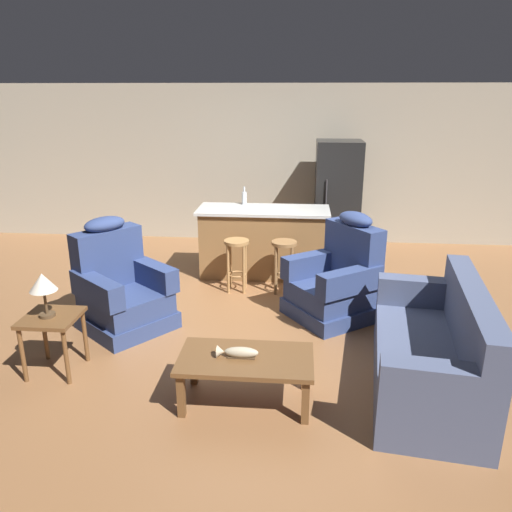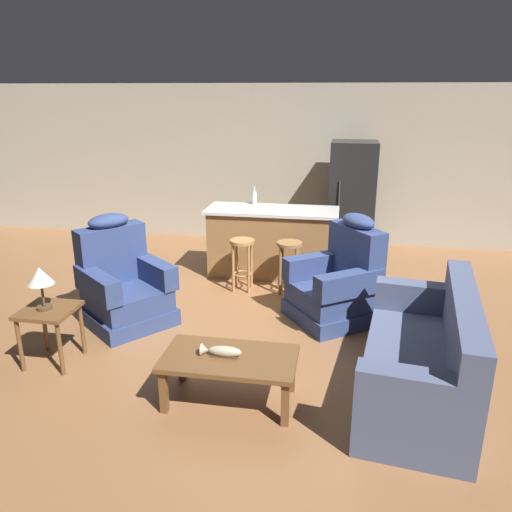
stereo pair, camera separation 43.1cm
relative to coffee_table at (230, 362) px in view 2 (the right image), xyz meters
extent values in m
plane|color=brown|center=(-0.09, 1.72, -0.36)|extent=(12.00, 12.00, 0.00)
cube|color=#A89E89|center=(-0.09, 4.85, 0.94)|extent=(12.00, 0.05, 2.60)
cube|color=brown|center=(0.00, 0.00, 0.04)|extent=(1.10, 0.60, 0.04)
cube|color=brown|center=(-0.49, -0.24, -0.17)|extent=(0.06, 0.06, 0.38)
cube|color=brown|center=(0.49, -0.24, -0.17)|extent=(0.06, 0.06, 0.38)
cube|color=brown|center=(-0.49, 0.24, -0.17)|extent=(0.06, 0.06, 0.38)
cube|color=brown|center=(0.49, 0.24, -0.17)|extent=(0.06, 0.06, 0.38)
cube|color=#4C3823|center=(-0.04, -0.01, 0.06)|extent=(0.22, 0.07, 0.01)
ellipsoid|color=tan|center=(-0.04, -0.01, 0.10)|extent=(0.28, 0.09, 0.09)
cone|color=tan|center=(-0.21, -0.01, 0.10)|extent=(0.06, 0.10, 0.10)
cube|color=#4C5675|center=(1.53, 0.36, -0.26)|extent=(1.09, 2.00, 0.20)
cube|color=#4C5675|center=(1.53, 0.36, -0.05)|extent=(1.09, 2.00, 0.22)
cube|color=#4C5675|center=(1.85, 0.32, 0.32)|extent=(0.45, 1.91, 0.52)
cube|color=#4C5675|center=(1.41, -0.48, 0.20)|extent=(0.86, 0.31, 0.28)
cube|color=#4C5675|center=(1.64, 1.20, 0.20)|extent=(0.86, 0.31, 0.28)
cube|color=navy|center=(-1.44, 1.26, -0.27)|extent=(1.18, 1.18, 0.18)
cube|color=navy|center=(-1.44, 1.26, -0.06)|extent=(1.10, 1.09, 0.24)
cube|color=navy|center=(-1.68, 1.45, 0.38)|extent=(0.67, 0.74, 0.64)
ellipsoid|color=navy|center=(-1.68, 1.45, 0.76)|extent=(0.50, 0.52, 0.16)
cube|color=navy|center=(-1.22, 1.50, 0.19)|extent=(0.73, 0.65, 0.26)
cube|color=navy|center=(-1.64, 0.99, 0.19)|extent=(0.73, 0.65, 0.26)
cube|color=navy|center=(0.79, 1.73, -0.27)|extent=(1.17, 1.17, 0.18)
cube|color=navy|center=(0.79, 1.73, -0.06)|extent=(1.09, 1.08, 0.24)
cube|color=navy|center=(1.03, 1.91, 0.38)|extent=(0.64, 0.75, 0.64)
ellipsoid|color=navy|center=(1.03, 1.91, 0.76)|extent=(0.49, 0.53, 0.16)
cube|color=navy|center=(0.96, 1.45, 0.19)|extent=(0.75, 0.61, 0.26)
cube|color=navy|center=(0.58, 1.99, 0.19)|extent=(0.75, 0.61, 0.26)
cube|color=brown|center=(-1.80, 0.33, 0.18)|extent=(0.48, 0.48, 0.04)
cylinder|color=brown|center=(-2.00, 0.13, -0.10)|extent=(0.04, 0.04, 0.52)
cylinder|color=brown|center=(-1.60, 0.13, -0.10)|extent=(0.04, 0.04, 0.52)
cylinder|color=brown|center=(-2.00, 0.53, -0.10)|extent=(0.04, 0.04, 0.52)
cylinder|color=brown|center=(-1.60, 0.53, -0.10)|extent=(0.04, 0.04, 0.52)
cylinder|color=#4C3823|center=(-1.82, 0.31, 0.21)|extent=(0.14, 0.14, 0.03)
cylinder|color=#4C3823|center=(-1.82, 0.31, 0.34)|extent=(0.02, 0.02, 0.22)
cone|color=beige|center=(-1.82, 0.31, 0.53)|extent=(0.24, 0.24, 0.16)
cube|color=olive|center=(-0.09, 3.07, 0.09)|extent=(1.71, 0.63, 0.91)
cube|color=silver|center=(-0.09, 3.07, 0.57)|extent=(1.80, 0.70, 0.04)
cylinder|color=#A87A47|center=(-0.38, 2.44, 0.30)|extent=(0.32, 0.32, 0.04)
torus|color=#A87A47|center=(-0.38, 2.44, -0.14)|extent=(0.23, 0.23, 0.02)
cylinder|color=#A87A47|center=(-0.48, 2.34, -0.04)|extent=(0.04, 0.04, 0.64)
cylinder|color=#A87A47|center=(-0.28, 2.34, -0.04)|extent=(0.04, 0.04, 0.64)
cylinder|color=#A87A47|center=(-0.48, 2.54, -0.04)|extent=(0.04, 0.04, 0.64)
cylinder|color=#A87A47|center=(-0.28, 2.54, -0.04)|extent=(0.04, 0.04, 0.64)
cylinder|color=olive|center=(0.22, 2.44, 0.30)|extent=(0.32, 0.32, 0.04)
torus|color=olive|center=(0.22, 2.44, -0.14)|extent=(0.23, 0.23, 0.02)
cylinder|color=olive|center=(0.12, 2.34, -0.04)|extent=(0.04, 0.04, 0.64)
cylinder|color=olive|center=(0.32, 2.34, -0.04)|extent=(0.04, 0.04, 0.64)
cylinder|color=olive|center=(0.12, 2.54, -0.04)|extent=(0.04, 0.04, 0.64)
cylinder|color=olive|center=(0.32, 2.54, -0.04)|extent=(0.04, 0.04, 0.64)
cube|color=black|center=(0.99, 4.27, 0.52)|extent=(0.70, 0.66, 1.76)
cylinder|color=#333338|center=(0.80, 3.92, 0.60)|extent=(0.02, 0.02, 0.50)
cylinder|color=silver|center=(-0.38, 3.32, 0.67)|extent=(0.07, 0.07, 0.18)
cylinder|color=silver|center=(-0.38, 3.32, 0.80)|extent=(0.03, 0.03, 0.08)
camera|label=1|loc=(0.40, -3.57, 2.12)|focal=35.00mm
camera|label=2|loc=(0.83, -3.51, 2.12)|focal=35.00mm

